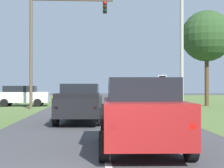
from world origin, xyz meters
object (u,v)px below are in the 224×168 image
keep_moving_sign (162,86)px  utility_pole_right (182,48)px  pickup_truck_lead (81,102)px  oak_tree_right (207,36)px  crossing_suv_far (22,95)px  red_suv_near (141,112)px  traffic_light (50,34)px

keep_moving_sign → utility_pole_right: size_ratio=0.29×
pickup_truck_lead → utility_pole_right: bearing=51.1°
pickup_truck_lead → utility_pole_right: utility_pole_right is taller
oak_tree_right → crossing_suv_far: size_ratio=1.86×
red_suv_near → crossing_suv_far: size_ratio=1.00×
keep_moving_sign → crossing_suv_far: (-11.39, 4.40, -0.79)m
red_suv_near → pickup_truck_lead: (-1.96, 6.97, -0.08)m
crossing_suv_far → utility_pole_right: 14.10m
red_suv_near → crossing_suv_far: red_suv_near is taller
red_suv_near → oak_tree_right: size_ratio=0.54×
oak_tree_right → crossing_suv_far: bearing=178.2°
traffic_light → utility_pole_right: utility_pole_right is taller
keep_moving_sign → utility_pole_right: bearing=28.1°
red_suv_near → traffic_light: size_ratio=0.50×
utility_pole_right → crossing_suv_far: bearing=165.1°
keep_moving_sign → crossing_suv_far: 12.24m
crossing_suv_far → utility_pole_right: (13.12, -3.48, 3.80)m
red_suv_near → utility_pole_right: 17.58m
traffic_light → crossing_suv_far: bearing=128.4°
crossing_suv_far → red_suv_near: bearing=-69.0°
keep_moving_sign → red_suv_near: bearing=-103.9°
oak_tree_right → crossing_suv_far: oak_tree_right is taller
pickup_truck_lead → oak_tree_right: (10.52, 12.28, 5.17)m
pickup_truck_lead → traffic_light: size_ratio=0.61×
pickup_truck_lead → crossing_suv_far: pickup_truck_lead is taller
traffic_light → red_suv_near: bearing=-73.7°
red_suv_near → oak_tree_right: 21.68m
red_suv_near → traffic_light: traffic_light is taller
keep_moving_sign → crossing_suv_far: bearing=158.9°
red_suv_near → keep_moving_sign: bearing=76.1°
utility_pole_right → traffic_light: bearing=-179.1°
keep_moving_sign → utility_pole_right: 3.59m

